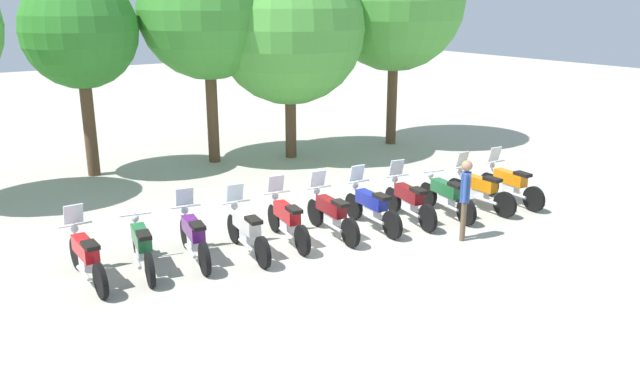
% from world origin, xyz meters
% --- Properties ---
extents(ground_plane, '(80.00, 80.00, 0.00)m').
position_xyz_m(ground_plane, '(0.00, 0.00, 0.00)').
color(ground_plane, '#ADA899').
extents(motorcycle_0, '(0.62, 2.19, 1.37)m').
position_xyz_m(motorcycle_0, '(-5.18, 0.63, 0.52)').
color(motorcycle_0, black).
rests_on(motorcycle_0, ground_plane).
extents(motorcycle_1, '(0.73, 2.17, 0.99)m').
position_xyz_m(motorcycle_1, '(-4.14, 0.57, 0.50)').
color(motorcycle_1, black).
rests_on(motorcycle_1, ground_plane).
extents(motorcycle_2, '(0.72, 2.17, 1.37)m').
position_xyz_m(motorcycle_2, '(-3.10, 0.49, 0.52)').
color(motorcycle_2, black).
rests_on(motorcycle_2, ground_plane).
extents(motorcycle_3, '(0.64, 2.19, 1.37)m').
position_xyz_m(motorcycle_3, '(-2.07, 0.16, 0.52)').
color(motorcycle_3, black).
rests_on(motorcycle_3, ground_plane).
extents(motorcycle_4, '(0.70, 2.18, 1.37)m').
position_xyz_m(motorcycle_4, '(-1.03, 0.26, 0.52)').
color(motorcycle_4, black).
rests_on(motorcycle_4, ground_plane).
extents(motorcycle_5, '(0.63, 2.19, 1.37)m').
position_xyz_m(motorcycle_5, '(0.00, 0.06, 0.52)').
color(motorcycle_5, black).
rests_on(motorcycle_5, ground_plane).
extents(motorcycle_6, '(0.62, 2.19, 1.37)m').
position_xyz_m(motorcycle_6, '(1.04, -0.07, 0.52)').
color(motorcycle_6, black).
rests_on(motorcycle_6, ground_plane).
extents(motorcycle_7, '(0.73, 2.17, 1.37)m').
position_xyz_m(motorcycle_7, '(2.08, -0.20, 0.52)').
color(motorcycle_7, black).
rests_on(motorcycle_7, ground_plane).
extents(motorcycle_8, '(0.70, 2.18, 0.99)m').
position_xyz_m(motorcycle_8, '(3.11, -0.40, 0.50)').
color(motorcycle_8, black).
rests_on(motorcycle_8, ground_plane).
extents(motorcycle_9, '(0.62, 2.19, 1.37)m').
position_xyz_m(motorcycle_9, '(4.14, -0.52, 0.52)').
color(motorcycle_9, black).
rests_on(motorcycle_9, ground_plane).
extents(motorcycle_10, '(0.62, 2.19, 1.37)m').
position_xyz_m(motorcycle_10, '(5.18, -0.62, 0.52)').
color(motorcycle_10, black).
rests_on(motorcycle_10, ground_plane).
extents(person_0, '(0.36, 0.33, 1.79)m').
position_xyz_m(person_0, '(2.23, -1.80, 1.06)').
color(person_0, brown).
rests_on(person_0, ground_plane).
extents(tree_1, '(3.28, 3.28, 5.86)m').
position_xyz_m(tree_1, '(-2.90, 8.26, 4.20)').
color(tree_1, brown).
rests_on(tree_1, ground_plane).
extents(tree_2, '(4.25, 4.25, 6.90)m').
position_xyz_m(tree_2, '(0.81, 7.72, 4.75)').
color(tree_2, brown).
rests_on(tree_2, ground_plane).
extents(tree_3, '(4.81, 4.81, 6.60)m').
position_xyz_m(tree_3, '(3.19, 6.84, 4.18)').
color(tree_3, brown).
rests_on(tree_3, ground_plane).
extents(tree_4, '(4.80, 4.80, 7.41)m').
position_xyz_m(tree_4, '(7.32, 6.56, 5.00)').
color(tree_4, brown).
rests_on(tree_4, ground_plane).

